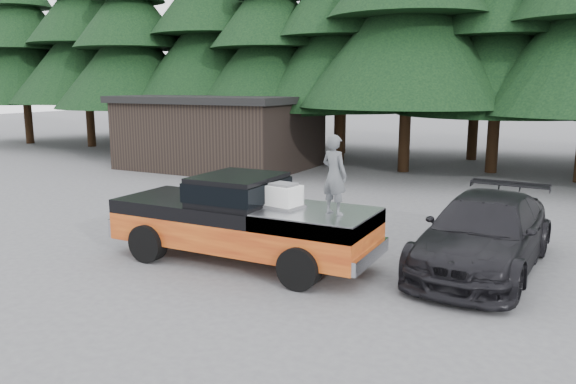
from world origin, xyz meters
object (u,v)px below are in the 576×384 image
at_px(pickup_truck, 243,232).
at_px(man_on_bed, 334,175).
at_px(utility_building, 221,131).
at_px(air_compressor, 283,197).
at_px(parked_car, 484,233).

distance_m(pickup_truck, man_on_bed, 2.63).
bearing_deg(pickup_truck, utility_building, 125.88).
distance_m(pickup_truck, air_compressor, 1.37).
relative_size(pickup_truck, utility_building, 0.71).
height_order(parked_car, utility_building, utility_building).
relative_size(man_on_bed, utility_building, 0.19).
xyz_separation_m(air_compressor, utility_building, (-9.49, 11.75, 0.11)).
relative_size(air_compressor, parked_car, 0.12).
height_order(pickup_truck, utility_building, utility_building).
bearing_deg(pickup_truck, air_compressor, -3.66).
bearing_deg(man_on_bed, utility_building, -29.62).
xyz_separation_m(air_compressor, parked_car, (3.72, 1.95, -0.78)).
distance_m(air_compressor, parked_car, 4.27).
bearing_deg(parked_car, utility_building, 147.89).
relative_size(parked_car, utility_building, 0.64).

